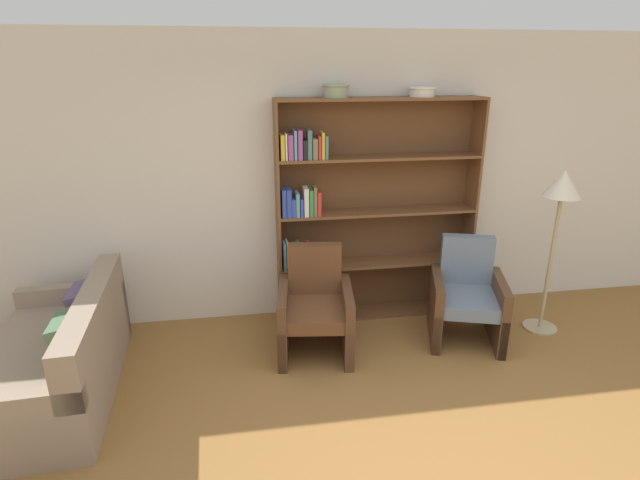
% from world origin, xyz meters
% --- Properties ---
extents(ground_plane, '(24.00, 24.00, 0.00)m').
position_xyz_m(ground_plane, '(0.00, 0.00, 0.00)').
color(ground_plane, olive).
extents(wall_back, '(12.00, 0.06, 2.75)m').
position_xyz_m(wall_back, '(0.00, 2.33, 1.38)').
color(wall_back, silver).
rests_on(wall_back, ground).
extents(bookshelf, '(1.95, 0.30, 2.17)m').
position_xyz_m(bookshelf, '(-0.00, 2.17, 1.06)').
color(bookshelf, brown).
rests_on(bookshelf, ground).
extents(bowl_olive, '(0.25, 0.25, 0.12)m').
position_xyz_m(bowl_olive, '(-0.25, 2.14, 2.23)').
color(bowl_olive, gray).
rests_on(bowl_olive, bookshelf).
extents(bowl_copper, '(0.25, 0.25, 0.09)m').
position_xyz_m(bowl_copper, '(0.55, 2.14, 2.22)').
color(bowl_copper, silver).
rests_on(bowl_copper, bookshelf).
extents(couch, '(1.00, 1.78, 0.82)m').
position_xyz_m(couch, '(-2.59, 1.23, 0.28)').
color(couch, gray).
rests_on(couch, ground).
extents(armchair_leather, '(0.72, 0.76, 0.93)m').
position_xyz_m(armchair_leather, '(-0.53, 1.56, 0.40)').
color(armchair_leather, brown).
rests_on(armchair_leather, ground).
extents(armchair_cushioned, '(0.81, 0.84, 0.93)m').
position_xyz_m(armchair_cushioned, '(0.89, 1.56, 0.40)').
color(armchair_cushioned, brown).
rests_on(armchair_cushioned, ground).
extents(floor_lamp, '(0.32, 0.32, 1.57)m').
position_xyz_m(floor_lamp, '(1.70, 1.57, 1.31)').
color(floor_lamp, tan).
rests_on(floor_lamp, ground).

